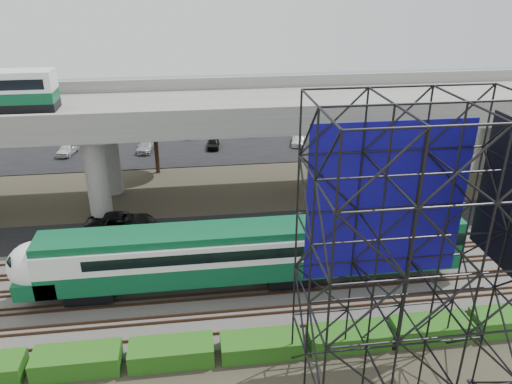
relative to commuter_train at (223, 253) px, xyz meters
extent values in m
plane|color=#474233|center=(0.64, -2.00, -2.88)|extent=(140.00, 140.00, 0.00)
cube|color=slate|center=(0.64, 0.00, -2.78)|extent=(90.00, 12.00, 0.20)
cube|color=black|center=(0.64, 8.50, -2.84)|extent=(90.00, 5.00, 0.08)
cube|color=black|center=(0.64, 32.00, -2.84)|extent=(90.00, 18.00, 0.08)
cube|color=#425D6E|center=(0.64, 54.00, -2.87)|extent=(140.00, 40.00, 0.03)
cube|color=#472D1E|center=(0.64, -4.72, -2.60)|extent=(90.00, 0.08, 0.16)
cube|color=#472D1E|center=(0.64, -3.28, -2.60)|extent=(90.00, 0.08, 0.16)
cube|color=#472D1E|center=(0.64, -2.72, -2.60)|extent=(90.00, 0.08, 0.16)
cube|color=#472D1E|center=(0.64, -1.28, -2.60)|extent=(90.00, 0.08, 0.16)
cube|color=#472D1E|center=(0.64, -0.72, -2.60)|extent=(90.00, 0.08, 0.16)
cube|color=#472D1E|center=(0.64, 0.72, -2.60)|extent=(90.00, 0.08, 0.16)
cube|color=#472D1E|center=(0.64, 1.28, -2.60)|extent=(90.00, 0.08, 0.16)
cube|color=#472D1E|center=(0.64, 2.72, -2.60)|extent=(90.00, 0.08, 0.16)
cube|color=#472D1E|center=(0.64, 3.28, -2.60)|extent=(90.00, 0.08, 0.16)
cube|color=#472D1E|center=(0.64, 4.72, -2.60)|extent=(90.00, 0.08, 0.16)
cube|color=black|center=(-8.62, 0.00, -2.07)|extent=(3.00, 2.20, 0.90)
cube|color=black|center=(4.38, 0.00, -2.07)|extent=(3.00, 2.20, 0.90)
cube|color=#0B4F2D|center=(-2.12, 0.00, -0.92)|extent=(19.00, 3.00, 1.40)
cube|color=white|center=(-2.12, 0.00, 0.53)|extent=(19.00, 3.00, 1.50)
cube|color=#0B4F2D|center=(-2.12, 0.00, 1.53)|extent=(19.00, 2.60, 0.50)
cube|color=black|center=(-1.12, 0.00, 0.58)|extent=(15.00, 3.06, 0.70)
ellipsoid|color=white|center=(-11.62, 0.00, -0.02)|extent=(3.60, 3.00, 3.20)
cube|color=#0B4F2D|center=(-11.62, 0.00, -1.07)|extent=(2.60, 3.00, 1.10)
cube|color=black|center=(-12.72, 0.00, 0.48)|extent=(0.48, 2.00, 1.09)
cube|color=#0B4F2D|center=(11.88, 0.00, 0.08)|extent=(8.00, 3.00, 3.40)
cube|color=#9E9B93|center=(0.64, 14.00, 5.72)|extent=(80.00, 12.00, 1.20)
cube|color=#9E9B93|center=(0.64, 8.25, 6.87)|extent=(80.00, 0.50, 1.10)
cube|color=#9E9B93|center=(0.64, 19.75, 6.87)|extent=(80.00, 0.50, 1.10)
cylinder|color=#9E9B93|center=(-9.36, 10.50, 1.12)|extent=(1.80, 1.80, 8.00)
cylinder|color=#9E9B93|center=(-9.36, 17.50, 1.12)|extent=(1.80, 1.80, 8.00)
cube|color=#9E9B93|center=(-9.36, 14.00, 4.82)|extent=(2.40, 9.00, 0.60)
cylinder|color=#9E9B93|center=(10.64, 10.50, 1.12)|extent=(1.80, 1.80, 8.00)
cylinder|color=#9E9B93|center=(10.64, 17.50, 1.12)|extent=(1.80, 1.80, 8.00)
cube|color=#9E9B93|center=(10.64, 14.00, 4.82)|extent=(2.40, 9.00, 0.60)
cylinder|color=#9E9B93|center=(28.64, 17.50, 1.12)|extent=(1.80, 1.80, 8.00)
cube|color=#100B7F|center=(7.72, -6.95, 6.42)|extent=(8.10, 0.08, 8.25)
cube|color=#1C4E11|center=(-8.36, -6.30, -2.28)|extent=(4.60, 1.80, 1.20)
cube|color=#1C4E11|center=(-3.36, -6.30, -2.31)|extent=(4.60, 1.80, 1.15)
cube|color=#1C4E11|center=(1.64, -6.30, -2.37)|extent=(4.60, 1.80, 1.03)
cube|color=#1C4E11|center=(6.64, -6.30, -2.38)|extent=(4.60, 1.80, 1.01)
cube|color=#1C4E11|center=(11.64, -6.30, -2.32)|extent=(4.60, 1.80, 1.12)
cube|color=#1C4E11|center=(16.64, -6.30, -2.28)|extent=(4.60, 1.80, 1.20)
cylinder|color=#382314|center=(14.64, 10.50, -0.48)|extent=(0.44, 0.44, 4.80)
ellipsoid|color=#1C4E11|center=(14.64, 10.50, 2.72)|extent=(4.94, 4.94, 4.18)
cylinder|color=#382314|center=(-5.36, 22.00, -0.48)|extent=(0.44, 0.44, 4.80)
ellipsoid|color=#1C4E11|center=(-5.36, 22.00, 2.72)|extent=(4.94, 4.94, 4.18)
imported|color=black|center=(-7.72, 9.17, -2.02)|extent=(5.73, 2.90, 1.55)
imported|color=silver|center=(-15.91, 29.00, -2.14)|extent=(2.40, 4.12, 1.32)
imported|color=#ACB0B4|center=(-11.51, 34.00, -2.23)|extent=(1.53, 3.59, 1.15)
imported|color=#A0A3A8|center=(-7.04, 29.00, -2.20)|extent=(2.12, 4.33, 1.21)
imported|color=silver|center=(-2.05, 34.00, -2.26)|extent=(1.91, 3.95, 1.08)
imported|color=black|center=(0.88, 29.00, -2.21)|extent=(1.72, 3.57, 1.18)
imported|color=silver|center=(6.03, 34.00, -2.19)|extent=(1.77, 3.85, 1.22)
imported|color=white|center=(11.33, 29.00, -2.22)|extent=(2.57, 4.29, 1.16)
imported|color=#93959A|center=(16.97, 34.00, -2.23)|extent=(2.46, 4.36, 1.15)
camera|label=1|loc=(-1.60, -27.99, 16.92)|focal=35.00mm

